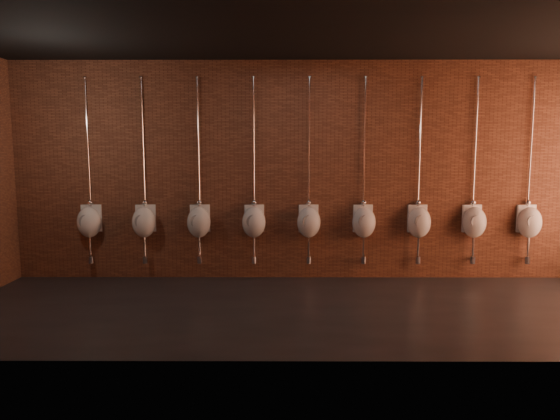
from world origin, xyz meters
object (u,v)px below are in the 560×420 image
(urinal_4, at_px, (309,221))
(urinal_5, at_px, (364,221))
(urinal_0, at_px, (89,221))
(urinal_8, at_px, (529,221))
(urinal_6, at_px, (419,221))
(urinal_2, at_px, (199,221))
(urinal_7, at_px, (474,221))
(urinal_1, at_px, (144,221))
(urinal_3, at_px, (254,221))

(urinal_4, xyz_separation_m, urinal_5, (0.81, 0.00, 0.00))
(urinal_0, distance_m, urinal_4, 3.23)
(urinal_8, bearing_deg, urinal_6, 180.00)
(urinal_2, xyz_separation_m, urinal_7, (4.04, 0.00, 0.00))
(urinal_1, bearing_deg, urinal_7, 0.00)
(urinal_3, xyz_separation_m, urinal_5, (1.61, 0.00, 0.00))
(urinal_1, xyz_separation_m, urinal_5, (3.23, 0.00, 0.00))
(urinal_7, distance_m, urinal_8, 0.81)
(urinal_0, bearing_deg, urinal_1, 0.00)
(urinal_8, bearing_deg, urinal_2, 180.00)
(urinal_6, bearing_deg, urinal_2, 180.00)
(urinal_2, distance_m, urinal_5, 2.42)
(urinal_5, bearing_deg, urinal_4, 180.00)
(urinal_2, relative_size, urinal_3, 1.00)
(urinal_2, bearing_deg, urinal_4, 0.00)
(urinal_0, height_order, urinal_2, same)
(urinal_4, relative_size, urinal_7, 1.00)
(urinal_2, xyz_separation_m, urinal_8, (4.84, 0.00, 0.00))
(urinal_0, height_order, urinal_7, same)
(urinal_0, xyz_separation_m, urinal_1, (0.81, 0.00, 0.00))
(urinal_3, relative_size, urinal_4, 1.00)
(urinal_4, relative_size, urinal_5, 1.00)
(urinal_2, height_order, urinal_7, same)
(urinal_1, bearing_deg, urinal_6, 0.00)
(urinal_2, relative_size, urinal_6, 1.00)
(urinal_3, relative_size, urinal_8, 1.00)
(urinal_3, bearing_deg, urinal_4, 0.00)
(urinal_0, xyz_separation_m, urinal_2, (1.61, 0.00, 0.00))
(urinal_4, bearing_deg, urinal_5, 0.00)
(urinal_2, bearing_deg, urinal_0, 180.00)
(urinal_1, relative_size, urinal_2, 1.00)
(urinal_5, relative_size, urinal_7, 1.00)
(urinal_0, relative_size, urinal_2, 1.00)
(urinal_7, bearing_deg, urinal_8, 0.00)
(urinal_6, bearing_deg, urinal_7, 0.00)
(urinal_0, bearing_deg, urinal_7, 0.00)
(urinal_2, bearing_deg, urinal_6, 0.00)
(urinal_5, bearing_deg, urinal_7, 0.00)
(urinal_2, height_order, urinal_3, same)
(urinal_5, distance_m, urinal_7, 1.61)
(urinal_8, bearing_deg, urinal_5, 180.00)
(urinal_2, height_order, urinal_4, same)
(urinal_6, bearing_deg, urinal_1, 180.00)
(urinal_2, bearing_deg, urinal_7, 0.00)
(urinal_2, xyz_separation_m, urinal_6, (3.23, 0.00, 0.00))
(urinal_3, bearing_deg, urinal_5, 0.00)
(urinal_0, bearing_deg, urinal_4, 0.00)
(urinal_1, distance_m, urinal_3, 1.61)
(urinal_4, relative_size, urinal_8, 1.00)
(urinal_0, bearing_deg, urinal_6, 0.00)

